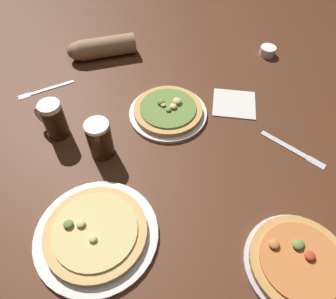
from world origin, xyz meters
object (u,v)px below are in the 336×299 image
pizza_plate_near (96,233)px  pizza_plate_far (168,111)px  beer_mug_amber (53,119)px  diner_arm (100,48)px  napkin_folded (234,103)px  fork_left (45,89)px  pizza_plate_side (299,263)px  beer_mug_dark (100,138)px  ramekin_sauce (268,51)px  knife_right (293,149)px

pizza_plate_near → pizza_plate_far: pizza_plate_far is taller
beer_mug_amber → diner_arm: size_ratio=0.48×
pizza_plate_near → diner_arm: diner_arm is taller
napkin_folded → fork_left: 0.73m
pizza_plate_side → beer_mug_amber: (-0.65, 0.54, 0.05)m
pizza_plate_far → diner_arm: 0.46m
beer_mug_amber → pizza_plate_near: bearing=-71.0°
beer_mug_amber → fork_left: beer_mug_amber is taller
beer_mug_amber → fork_left: 0.25m
beer_mug_dark → ramekin_sauce: 0.84m
napkin_folded → diner_arm: (-0.50, 0.36, 0.04)m
pizza_plate_near → pizza_plate_far: 0.51m
diner_arm → beer_mug_dark: bearing=-89.3°
ramekin_sauce → beer_mug_amber: bearing=-157.6°
pizza_plate_far → beer_mug_dark: size_ratio=2.10×
ramekin_sauce → napkin_folded: (-0.22, -0.29, -0.01)m
pizza_plate_near → ramekin_sauce: bearing=46.0°
pizza_plate_near → beer_mug_amber: size_ratio=2.45×
pizza_plate_side → napkin_folded: (-0.01, 0.61, -0.01)m
diner_arm → beer_mug_amber: bearing=-108.7°
beer_mug_dark → beer_mug_amber: bearing=146.8°
beer_mug_dark → knife_right: 0.63m
fork_left → pizza_plate_far: bearing=-22.6°
pizza_plate_near → pizza_plate_far: (0.25, 0.44, 0.00)m
pizza_plate_near → fork_left: size_ratio=1.60×
napkin_folded → pizza_plate_far: bearing=-174.9°
pizza_plate_far → beer_mug_amber: size_ratio=2.04×
beer_mug_amber → diner_arm: 0.45m
ramekin_sauce → fork_left: ramekin_sauce is taller
pizza_plate_near → napkin_folded: bearing=42.5°
knife_right → diner_arm: size_ratio=0.64×
fork_left → ramekin_sauce: bearing=7.3°
pizza_plate_far → fork_left: 0.50m
beer_mug_dark → diner_arm: (-0.01, 0.53, -0.02)m
pizza_plate_side → ramekin_sauce: pizza_plate_side is taller
ramekin_sauce → fork_left: (-0.93, -0.12, -0.01)m
ramekin_sauce → fork_left: size_ratio=0.32×
pizza_plate_side → beer_mug_amber: bearing=140.3°
diner_arm → pizza_plate_far: bearing=-57.9°
pizza_plate_far → beer_mug_amber: beer_mug_amber is taller
beer_mug_dark → diner_arm: 0.53m
pizza_plate_far → ramekin_sauce: 0.57m
fork_left → pizza_plate_side: bearing=-47.1°
pizza_plate_side → fork_left: (-0.72, 0.78, -0.01)m
beer_mug_amber → beer_mug_dark: bearing=-33.2°
beer_mug_dark → fork_left: (-0.22, 0.34, -0.06)m
beer_mug_dark → ramekin_sauce: size_ratio=2.02×
napkin_folded → fork_left: (-0.71, 0.17, -0.00)m
pizza_plate_far → diner_arm: diner_arm is taller
beer_mug_dark → pizza_plate_near: bearing=-93.1°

